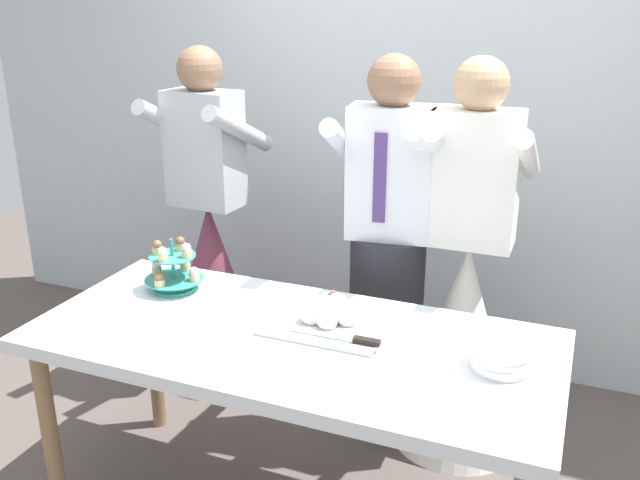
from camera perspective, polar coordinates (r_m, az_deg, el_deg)
rear_wall at (r=3.48m, az=7.57°, el=12.75°), size 5.20×0.10×2.90m
dessert_table at (r=2.38m, az=-2.44°, el=-9.51°), size 1.80×0.80×0.78m
cupcake_stand at (r=2.72m, az=-12.17°, el=-2.42°), size 0.23×0.23×0.21m
main_cake_tray at (r=2.38m, az=0.72°, el=-6.41°), size 0.44×0.31×0.13m
plate_stack at (r=2.20m, az=14.91°, el=-9.47°), size 0.19×0.19×0.08m
person_groom at (r=2.92m, az=5.64°, el=-2.84°), size 0.52×0.54×1.66m
person_bride at (r=2.95m, az=11.89°, el=-6.48°), size 0.56×0.56×1.66m
person_guest at (r=3.43m, az=-9.07°, el=-2.44°), size 0.56×0.56×1.66m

